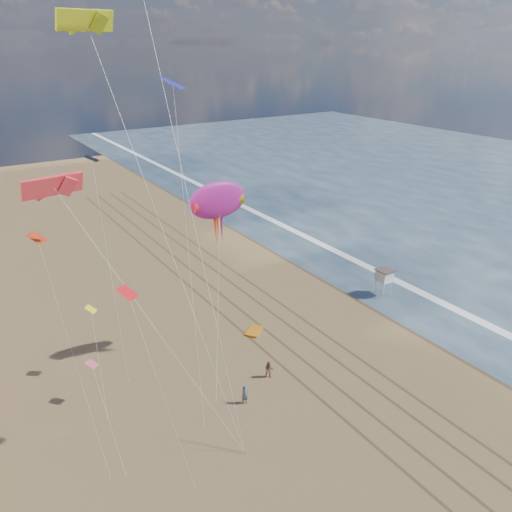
% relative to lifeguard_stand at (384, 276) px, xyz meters
% --- Properties ---
extents(ground, '(260.00, 260.00, 0.00)m').
position_rel_lifeguard_stand_xyz_m(ground, '(-18.47, -25.16, -2.75)').
color(ground, brown).
rests_on(ground, ground).
extents(wet_sand, '(260.00, 260.00, 0.00)m').
position_rel_lifeguard_stand_xyz_m(wet_sand, '(0.53, 14.84, -2.75)').
color(wet_sand, '#42301E').
rests_on(wet_sand, ground).
extents(foam, '(260.00, 260.00, 0.00)m').
position_rel_lifeguard_stand_xyz_m(foam, '(4.73, 14.84, -2.75)').
color(foam, white).
rests_on(foam, ground).
extents(tracks, '(7.68, 120.00, 0.01)m').
position_rel_lifeguard_stand_xyz_m(tracks, '(-15.92, 4.84, -2.74)').
color(tracks, brown).
rests_on(tracks, ground).
extents(lifeguard_stand, '(1.98, 1.98, 3.57)m').
position_rel_lifeguard_stand_xyz_m(lifeguard_stand, '(0.00, 0.00, 0.00)').
color(lifeguard_stand, white).
rests_on(lifeguard_stand, ground).
extents(grounded_kite, '(2.67, 2.52, 0.26)m').
position_rel_lifeguard_stand_xyz_m(grounded_kite, '(-18.63, 1.41, -2.62)').
color(grounded_kite, orange).
rests_on(grounded_kite, ground).
extents(show_kite, '(5.13, 3.77, 18.91)m').
position_rel_lifeguard_stand_xyz_m(show_kite, '(-23.47, -0.05, 13.68)').
color(show_kite, '#A61981').
rests_on(show_kite, ground).
extents(kite_flyer_a, '(0.72, 0.50, 1.92)m').
position_rel_lifeguard_stand_xyz_m(kite_flyer_a, '(-25.71, -8.22, -1.79)').
color(kite_flyer_a, '#535F6B').
rests_on(kite_flyer_a, ground).
extents(kite_flyer_b, '(1.11, 1.07, 1.81)m').
position_rel_lifeguard_stand_xyz_m(kite_flyer_b, '(-21.84, -6.29, -1.85)').
color(kite_flyer_b, brown).
rests_on(kite_flyer_b, ground).
extents(parafoils, '(13.40, 7.83, 17.52)m').
position_rel_lifeguard_stand_xyz_m(parafoils, '(-32.52, -0.85, 29.16)').
color(parafoils, black).
rests_on(parafoils, ground).
extents(small_kites, '(13.18, 20.05, 23.36)m').
position_rel_lifeguard_stand_xyz_m(small_kites, '(-33.35, -0.21, 14.70)').
color(small_kites, yellow).
rests_on(small_kites, ground).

